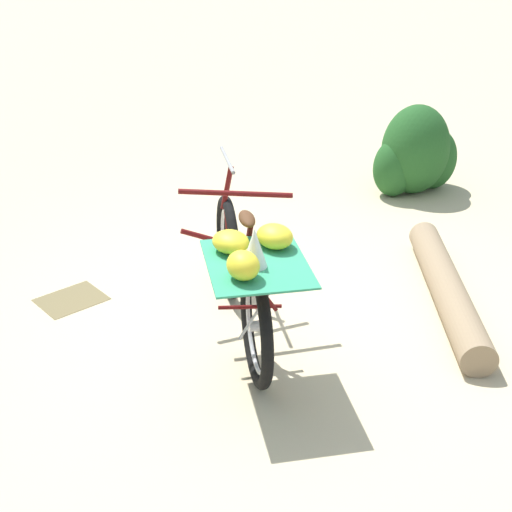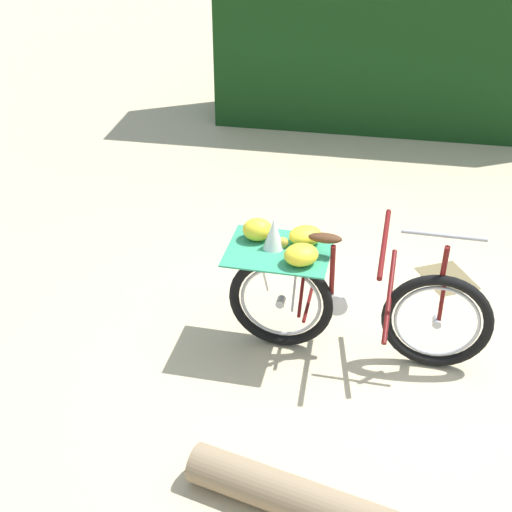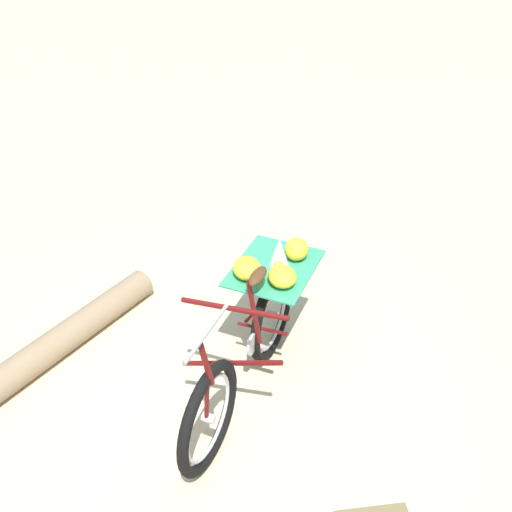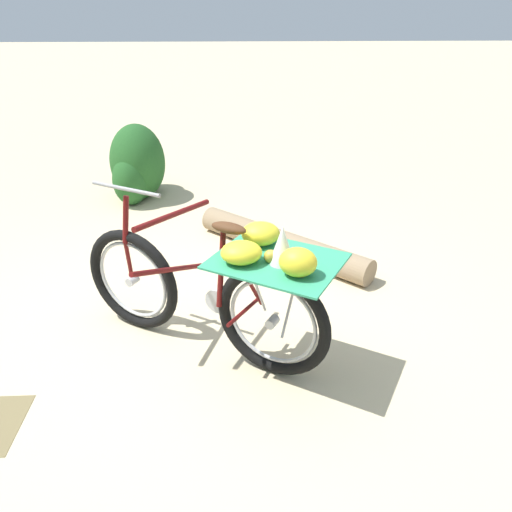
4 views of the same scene
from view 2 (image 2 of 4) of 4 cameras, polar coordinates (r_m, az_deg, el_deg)
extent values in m
plane|color=beige|center=(5.33, 9.57, -7.15)|extent=(60.00, 60.00, 0.00)
cube|color=#143814|center=(8.70, 11.29, 17.48)|extent=(2.74, 4.05, 2.45)
torus|color=black|center=(5.05, 13.73, -4.94)|extent=(0.43, 0.67, 0.73)
torus|color=#B7B7BC|center=(5.05, 13.73, -4.94)|extent=(0.31, 0.50, 0.57)
cylinder|color=#B7B7BC|center=(5.05, 13.73, -4.94)|extent=(0.10, 0.09, 0.06)
torus|color=black|center=(5.09, 1.91, -3.54)|extent=(0.43, 0.67, 0.73)
torus|color=#B7B7BC|center=(5.09, 1.91, -3.54)|extent=(0.31, 0.50, 0.57)
cylinder|color=#B7B7BC|center=(5.09, 1.91, -3.54)|extent=(0.10, 0.09, 0.06)
cylinder|color=#590F0F|center=(4.95, 10.23, -2.99)|extent=(0.62, 0.38, 0.30)
cylinder|color=#590F0F|center=(4.74, 9.84, 0.98)|extent=(0.63, 0.39, 0.11)
cylinder|color=#590F0F|center=(4.90, 5.87, -1.43)|extent=(0.12, 0.09, 0.49)
cylinder|color=#590F0F|center=(5.06, 4.03, -3.67)|extent=(0.34, 0.21, 0.05)
cylinder|color=#590F0F|center=(4.94, 3.66, -1.61)|extent=(0.29, 0.18, 0.47)
cylinder|color=#590F0F|center=(4.97, 14.07, -3.57)|extent=(0.06, 0.05, 0.30)
cylinder|color=#590F0F|center=(4.80, 14.29, -0.65)|extent=(0.10, 0.08, 0.30)
cylinder|color=gray|center=(4.69, 14.26, 1.52)|extent=(0.28, 0.46, 0.02)
ellipsoid|color=#4C2D19|center=(4.76, 5.34, 1.39)|extent=(0.19, 0.24, 0.06)
cylinder|color=#B7B7BC|center=(5.04, 6.18, -3.79)|extent=(0.10, 0.15, 0.16)
cylinder|color=#B7B7BC|center=(4.97, 3.02, -1.90)|extent=(0.18, 0.12, 0.39)
cylinder|color=#B7B7BC|center=(5.00, 0.66, -1.61)|extent=(0.22, 0.14, 0.39)
cube|color=brown|center=(4.88, 1.76, 0.23)|extent=(0.68, 0.74, 0.02)
cube|color=#33936B|center=(4.87, 1.76, 0.41)|extent=(0.81, 0.86, 0.01)
ellipsoid|color=yellow|center=(4.94, 0.10, 2.05)|extent=(0.21, 0.23, 0.15)
ellipsoid|color=yellow|center=(4.91, 3.82, 1.57)|extent=(0.20, 0.23, 0.12)
ellipsoid|color=yellow|center=(4.69, 3.49, 0.10)|extent=(0.19, 0.23, 0.13)
sphere|color=#B29333|center=(4.88, 2.09, 1.05)|extent=(0.07, 0.07, 0.07)
cone|color=white|center=(4.83, 1.37, 1.75)|extent=(0.19, 0.19, 0.22)
cube|color=olive|center=(6.18, 14.48, -1.66)|extent=(0.44, 0.36, 0.01)
camera|label=1|loc=(6.33, -30.66, 20.79)|focal=50.24mm
camera|label=3|loc=(5.86, 42.16, 24.45)|focal=42.91mm
camera|label=4|loc=(6.61, -3.37, 20.61)|focal=34.48mm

